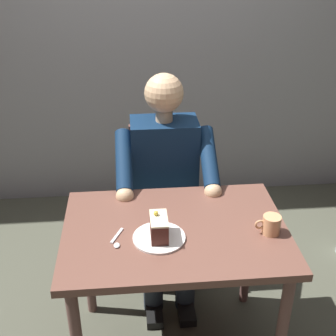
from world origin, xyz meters
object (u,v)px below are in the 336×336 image
object	(u,v)px
coffee_cup	(271,224)
dining_table	(175,246)
dessert_spoon	(117,241)
cake_slice	(159,227)
seated_person	(166,186)
chair	(163,194)

from	to	relation	value
coffee_cup	dining_table	bearing A→B (deg)	-9.87
dining_table	dessert_spoon	size ratio (longest dim) A/B	7.07
dining_table	cake_slice	size ratio (longest dim) A/B	7.43
dining_table	seated_person	bearing A→B (deg)	-90.00
chair	cake_slice	bearing A→B (deg)	84.11
seated_person	dessert_spoon	size ratio (longest dim) A/B	9.09
seated_person	coffee_cup	world-z (taller)	seated_person
chair	cake_slice	xyz separation A→B (m)	(0.08, 0.74, 0.30)
coffee_cup	chair	bearing A→B (deg)	-61.28
dining_table	coffee_cup	size ratio (longest dim) A/B	8.73
seated_person	chair	bearing A→B (deg)	-90.00
dining_table	dessert_spoon	bearing A→B (deg)	15.93
dining_table	chair	world-z (taller)	chair
seated_person	coffee_cup	size ratio (longest dim) A/B	11.21
seated_person	coffee_cup	distance (m)	0.71
dining_table	seated_person	world-z (taller)	seated_person
dining_table	cake_slice	bearing A→B (deg)	41.82
dessert_spoon	chair	bearing A→B (deg)	-108.94
dining_table	seated_person	distance (m)	0.50
seated_person	dessert_spoon	distance (m)	0.64
seated_person	dessert_spoon	xyz separation A→B (m)	(0.26, 0.58, 0.08)
dining_table	chair	bearing A→B (deg)	-90.00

